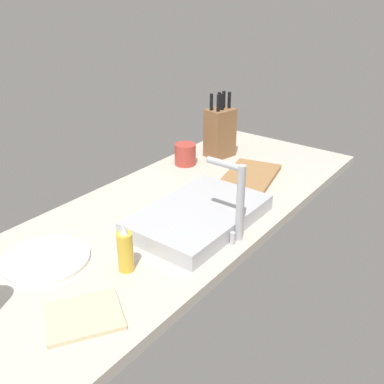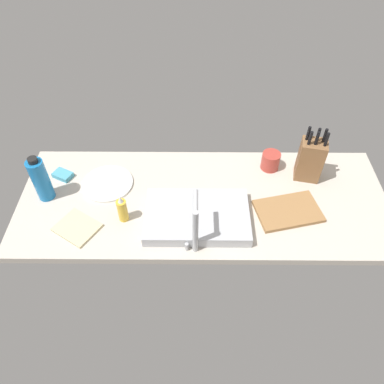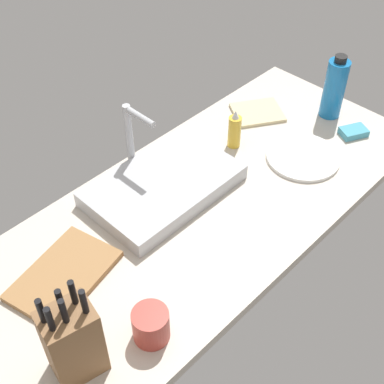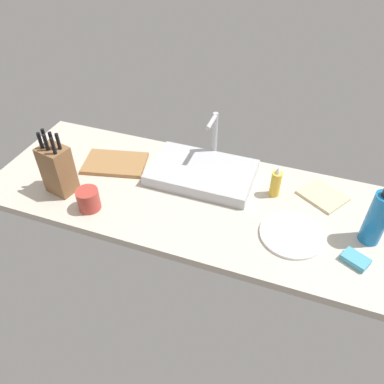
# 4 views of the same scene
# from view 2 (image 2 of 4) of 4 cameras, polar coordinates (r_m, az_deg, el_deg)

# --- Properties ---
(countertop_slab) EXTENTS (1.71, 0.66, 0.04)m
(countertop_slab) POSITION_cam_2_polar(r_m,az_deg,el_deg) (1.75, 1.74, -1.47)
(countertop_slab) COLOR beige
(countertop_slab) RESTS_ON ground
(sink_basin) EXTENTS (0.46, 0.29, 0.05)m
(sink_basin) POSITION_cam_2_polar(r_m,az_deg,el_deg) (1.64, 0.77, -3.75)
(sink_basin) COLOR #B7BABF
(sink_basin) RESTS_ON countertop_slab
(faucet) EXTENTS (0.05, 0.13, 0.24)m
(faucet) POSITION_cam_2_polar(r_m,az_deg,el_deg) (1.46, 0.45, -5.17)
(faucet) COLOR #B7BABF
(faucet) RESTS_ON countertop_slab
(knife_block) EXTENTS (0.13, 0.11, 0.28)m
(knife_block) POSITION_cam_2_polar(r_m,az_deg,el_deg) (1.85, 17.59, 4.77)
(knife_block) COLOR brown
(knife_block) RESTS_ON countertop_slab
(cutting_board) EXTENTS (0.32, 0.24, 0.02)m
(cutting_board) POSITION_cam_2_polar(r_m,az_deg,el_deg) (1.73, 14.41, -2.83)
(cutting_board) COLOR #9E7042
(cutting_board) RESTS_ON countertop_slab
(soap_bottle) EXTENTS (0.04, 0.04, 0.14)m
(soap_bottle) POSITION_cam_2_polar(r_m,az_deg,el_deg) (1.64, -10.56, -2.66)
(soap_bottle) COLOR gold
(soap_bottle) RESTS_ON countertop_slab
(water_bottle) EXTENTS (0.08, 0.08, 0.24)m
(water_bottle) POSITION_cam_2_polar(r_m,az_deg,el_deg) (1.80, -22.06, 1.80)
(water_bottle) COLOR #1970B7
(water_bottle) RESTS_ON countertop_slab
(dinner_plate) EXTENTS (0.24, 0.24, 0.01)m
(dinner_plate) POSITION_cam_2_polar(r_m,az_deg,el_deg) (1.84, -12.73, 1.28)
(dinner_plate) COLOR white
(dinner_plate) RESTS_ON countertop_slab
(dish_towel) EXTENTS (0.22, 0.21, 0.01)m
(dish_towel) POSITION_cam_2_polar(r_m,az_deg,el_deg) (1.70, -17.09, -5.18)
(dish_towel) COLOR beige
(dish_towel) RESTS_ON countertop_slab
(coffee_mug) EXTENTS (0.09, 0.09, 0.09)m
(coffee_mug) POSITION_cam_2_polar(r_m,az_deg,el_deg) (1.90, 11.86, 4.68)
(coffee_mug) COLOR #B23D33
(coffee_mug) RESTS_ON countertop_slab
(dish_sponge) EXTENTS (0.11, 0.09, 0.02)m
(dish_sponge) POSITION_cam_2_polar(r_m,az_deg,el_deg) (1.94, -19.06, 2.48)
(dish_sponge) COLOR #4CA3BC
(dish_sponge) RESTS_ON countertop_slab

